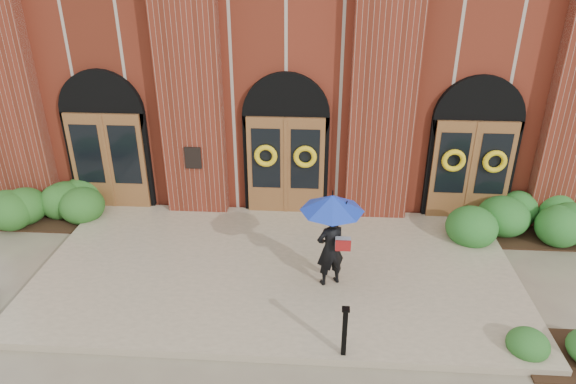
# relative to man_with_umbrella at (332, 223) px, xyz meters

# --- Properties ---
(ground) EXTENTS (90.00, 90.00, 0.00)m
(ground) POSITION_rel_man_with_umbrella_xyz_m (-1.10, 0.34, -1.53)
(ground) COLOR gray
(ground) RESTS_ON ground
(landing) EXTENTS (10.00, 5.30, 0.15)m
(landing) POSITION_rel_man_with_umbrella_xyz_m (-1.10, 0.49, -1.45)
(landing) COLOR tan
(landing) RESTS_ON ground
(church_building) EXTENTS (16.20, 12.53, 7.00)m
(church_building) POSITION_rel_man_with_umbrella_xyz_m (-1.10, 9.13, 1.97)
(church_building) COLOR maroon
(church_building) RESTS_ON ground
(man_with_umbrella) EXTENTS (1.63, 1.63, 1.97)m
(man_with_umbrella) POSITION_rel_man_with_umbrella_xyz_m (0.00, 0.00, 0.00)
(man_with_umbrella) COLOR black
(man_with_umbrella) RESTS_ON landing
(metal_post) EXTENTS (0.13, 0.13, 0.95)m
(metal_post) POSITION_rel_man_with_umbrella_xyz_m (0.22, -2.01, -0.88)
(metal_post) COLOR black
(metal_post) RESTS_ON landing
(hedge_wall_left) EXTENTS (3.29, 1.31, 0.84)m
(hedge_wall_left) POSITION_rel_man_with_umbrella_xyz_m (-6.66, 2.54, -1.11)
(hedge_wall_left) COLOR #24541C
(hedge_wall_left) RESTS_ON ground
(hedge_wall_right) EXTENTS (3.39, 1.36, 0.87)m
(hedge_wall_right) POSITION_rel_man_with_umbrella_xyz_m (4.10, 2.54, -1.09)
(hedge_wall_right) COLOR #245E21
(hedge_wall_right) RESTS_ON ground
(hedge_front_right) EXTENTS (1.33, 1.14, 0.47)m
(hedge_front_right) POSITION_rel_man_with_umbrella_xyz_m (4.00, -1.66, -1.29)
(hedge_front_right) COLOR #24541E
(hedge_front_right) RESTS_ON ground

